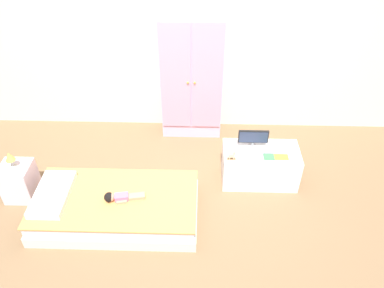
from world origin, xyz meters
name	(u,v)px	position (x,y,z in m)	size (l,w,h in m)	color
ground_plane	(180,212)	(0.00, 0.00, -0.01)	(10.00, 10.00, 0.02)	brown
back_wall	(185,25)	(0.00, 1.57, 1.35)	(6.40, 0.05, 2.70)	silver
bed	(116,207)	(-0.63, -0.08, 0.13)	(1.61, 0.84, 0.27)	silver
pillow	(52,194)	(-1.24, -0.08, 0.30)	(0.32, 0.60, 0.07)	white
doll	(117,197)	(-0.60, -0.10, 0.30)	(0.39, 0.15, 0.10)	#D6668E
nightstand	(19,181)	(-1.69, 0.18, 0.20)	(0.31, 0.31, 0.41)	silver
table_lamp	(10,157)	(-1.69, 0.18, 0.54)	(0.10, 0.10, 0.19)	#B7B2AD
wardrobe	(192,76)	(0.08, 1.38, 0.81)	(0.73, 0.32, 1.62)	#EFADCC
tv_stand	(260,165)	(0.85, 0.51, 0.20)	(0.81, 0.43, 0.40)	white
tv_monitor	(253,137)	(0.75, 0.58, 0.53)	(0.32, 0.10, 0.21)	#99999E
rocking_horse_toy	(232,156)	(0.53, 0.37, 0.45)	(0.09, 0.04, 0.11)	#8E6642
book_green	(269,157)	(0.91, 0.41, 0.41)	(0.11, 0.09, 0.02)	#429E51
book_orange	(281,157)	(1.03, 0.41, 0.41)	(0.16, 0.08, 0.01)	orange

